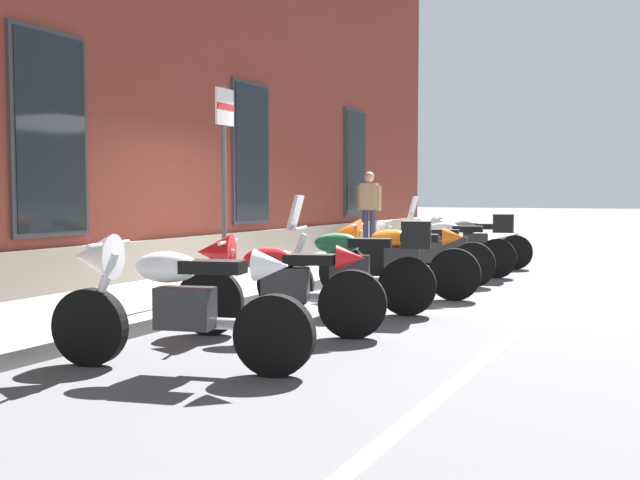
{
  "coord_description": "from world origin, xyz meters",
  "views": [
    {
      "loc": [
        -9.07,
        -4.62,
        1.35
      ],
      "look_at": [
        -0.61,
        -0.5,
        0.78
      ],
      "focal_mm": 41.63,
      "sensor_mm": 36.0,
      "label": 1
    }
  ],
  "objects": [
    {
      "name": "brick_pub_facade",
      "position": [
        0.0,
        5.49,
        4.14
      ],
      "size": [
        23.48,
        6.4,
        8.3
      ],
      "color": "maroon",
      "rests_on": "ground_plane"
    },
    {
      "name": "lane_stripe",
      "position": [
        0.0,
        -3.2,
        0.0
      ],
      "size": [
        29.48,
        0.12,
        0.01
      ],
      "primitive_type": "cube",
      "color": "silver",
      "rests_on": "ground_plane"
    },
    {
      "name": "motorcycle_orange_sport",
      "position": [
        0.02,
        -1.24,
        0.56
      ],
      "size": [
        0.68,
        2.11,
        1.04
      ],
      "color": "black",
      "rests_on": "ground_plane"
    },
    {
      "name": "motorcycle_red_sport",
      "position": [
        -2.95,
        -1.14,
        0.54
      ],
      "size": [
        0.84,
        1.96,
        0.98
      ],
      "color": "black",
      "rests_on": "ground_plane"
    },
    {
      "name": "sidewalk",
      "position": [
        0.0,
        1.17,
        0.07
      ],
      "size": [
        29.48,
        2.34,
        0.14
      ],
      "primitive_type": "cube",
      "color": "gray",
      "rests_on": "ground_plane"
    },
    {
      "name": "parking_sign",
      "position": [
        -1.48,
        0.37,
        1.77
      ],
      "size": [
        0.36,
        0.07,
        2.52
      ],
      "color": "#4C4C51",
      "rests_on": "sidewalk"
    },
    {
      "name": "motorcycle_grey_naked",
      "position": [
        4.3,
        -1.18,
        0.48
      ],
      "size": [
        0.92,
        2.07,
        0.96
      ],
      "color": "black",
      "rests_on": "ground_plane"
    },
    {
      "name": "motorcycle_white_sport",
      "position": [
        -4.5,
        -1.1,
        0.57
      ],
      "size": [
        0.74,
        2.11,
        1.05
      ],
      "color": "black",
      "rests_on": "ground_plane"
    },
    {
      "name": "motorcycle_silver_touring",
      "position": [
        2.89,
        -1.32,
        0.55
      ],
      "size": [
        0.75,
        2.13,
        1.33
      ],
      "color": "black",
      "rests_on": "ground_plane"
    },
    {
      "name": "motorcycle_yellow_naked",
      "position": [
        1.5,
        -1.17,
        0.49
      ],
      "size": [
        0.68,
        2.1,
        0.97
      ],
      "color": "black",
      "rests_on": "ground_plane"
    },
    {
      "name": "ground_plane",
      "position": [
        0.0,
        0.0,
        0.0
      ],
      "size": [
        140.0,
        140.0,
        0.0
      ],
      "primitive_type": "plane",
      "color": "#4C4C4F"
    },
    {
      "name": "pedestrian_tan_coat",
      "position": [
        6.82,
        1.86,
        1.13
      ],
      "size": [
        0.23,
        0.59,
        1.75
      ],
      "color": "#2D3351",
      "rests_on": "sidewalk"
    },
    {
      "name": "motorcycle_green_touring",
      "position": [
        -1.37,
        -1.31,
        0.56
      ],
      "size": [
        0.88,
        2.01,
        1.35
      ],
      "color": "black",
      "rests_on": "ground_plane"
    }
  ]
}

